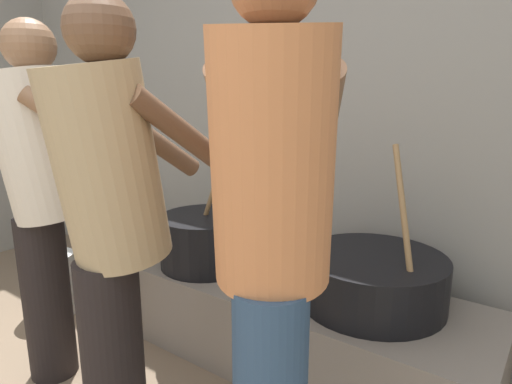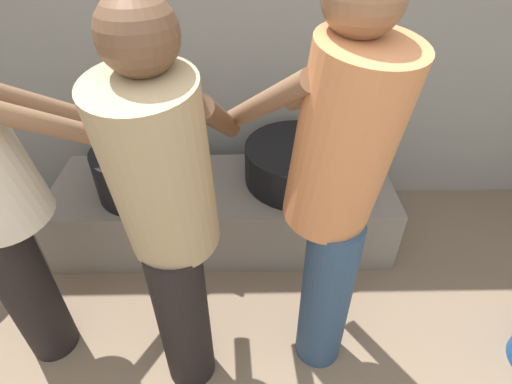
{
  "view_description": "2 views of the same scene",
  "coord_description": "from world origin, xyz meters",
  "views": [
    {
      "loc": [
        0.99,
        0.2,
        1.25
      ],
      "look_at": [
        0.05,
        1.5,
        0.88
      ],
      "focal_mm": 30.73,
      "sensor_mm": 36.0,
      "label": 1
    },
    {
      "loc": [
        0.13,
        0.03,
        1.71
      ],
      "look_at": [
        0.15,
        1.07,
        0.9
      ],
      "focal_mm": 28.04,
      "sensor_mm": 36.0,
      "label": 2
    }
  ],
  "objects": [
    {
      "name": "cooking_pot_secondary",
      "position": [
        0.4,
        1.85,
        0.49
      ],
      "size": [
        0.6,
        0.6,
        0.66
      ],
      "color": "black",
      "rests_on": "hearth_ledge"
    },
    {
      "name": "bucket_white_plastic",
      "position": [
        -1.33,
        1.39,
        0.18
      ],
      "size": [
        0.28,
        0.28,
        0.35
      ],
      "primitive_type": "cylinder",
      "color": "silver",
      "rests_on": "ground_plane"
    },
    {
      "name": "cook_in_orange_shirt",
      "position": [
        0.41,
        1.07,
        0.92
      ],
      "size": [
        0.61,
        0.73,
        1.6
      ],
      "color": "navy",
      "rests_on": "ground_plane"
    },
    {
      "name": "cooking_pot_main",
      "position": [
        -0.45,
        1.76,
        0.52
      ],
      "size": [
        0.46,
        0.46,
        0.71
      ],
      "color": "black",
      "rests_on": "hearth_ledge"
    },
    {
      "name": "hearth_ledge",
      "position": [
        -0.03,
        1.8,
        0.19
      ],
      "size": [
        1.88,
        0.6,
        0.39
      ],
      "primitive_type": "cube",
      "color": "slate",
      "rests_on": "ground_plane"
    },
    {
      "name": "block_enclosure_rear",
      "position": [
        0.0,
        2.32,
        1.21
      ],
      "size": [
        5.6,
        0.2,
        2.42
      ],
      "primitive_type": "cube",
      "color": "gray",
      "rests_on": "ground_plane"
    },
    {
      "name": "cook_in_cream_shirt",
      "position": [
        -0.77,
        1.11,
        0.87
      ],
      "size": [
        0.69,
        0.67,
        1.53
      ],
      "color": "black",
      "rests_on": "ground_plane"
    },
    {
      "name": "cook_in_tan_shirt",
      "position": [
        -0.13,
        0.99,
        0.87
      ],
      "size": [
        0.4,
        0.68,
        1.53
      ],
      "color": "black",
      "rests_on": "ground_plane"
    }
  ]
}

